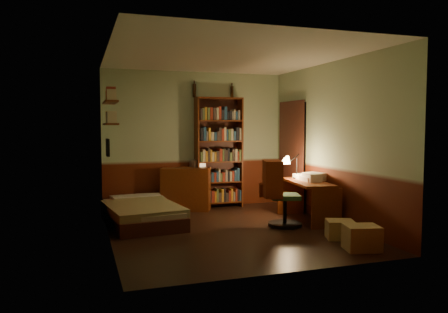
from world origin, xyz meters
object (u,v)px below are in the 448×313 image
object	(u,v)px
desk_lamp	(297,160)
office_chair	(285,193)
bed	(141,206)
mini_stereo	(198,163)
dresser	(186,189)
cardboard_box_b	(340,229)
cardboard_box_a	(362,238)
desk	(307,201)
bookshelf	(219,153)

from	to	relation	value
desk_lamp	office_chair	world-z (taller)	desk_lamp
bed	mini_stereo	size ratio (longest dim) A/B	7.53
dresser	cardboard_box_b	distance (m)	3.14
bed	dresser	world-z (taller)	dresser
cardboard_box_a	cardboard_box_b	world-z (taller)	cardboard_box_a
desk_lamp	cardboard_box_b	world-z (taller)	desk_lamp
office_chair	cardboard_box_b	size ratio (longest dim) A/B	2.84
mini_stereo	desk	size ratio (longest dim) A/B	0.20
desk	cardboard_box_a	world-z (taller)	desk
dresser	office_chair	bearing A→B (deg)	-34.30
bed	mini_stereo	xyz separation A→B (m)	(1.20, 0.95, 0.58)
cardboard_box_b	bed	bearing A→B (deg)	142.97
dresser	desk_lamp	bearing A→B (deg)	-11.78
desk	office_chair	size ratio (longest dim) A/B	1.18
office_chair	dresser	bearing A→B (deg)	139.97
desk_lamp	dresser	bearing A→B (deg)	161.55
dresser	office_chair	xyz separation A→B (m)	(1.16, -1.79, 0.13)
dresser	desk_lamp	xyz separation A→B (m)	(1.69, -1.16, 0.59)
mini_stereo	bookshelf	size ratio (longest dim) A/B	0.12
office_chair	cardboard_box_a	bearing A→B (deg)	-60.43
bookshelf	desk	world-z (taller)	bookshelf
mini_stereo	desk_lamp	world-z (taller)	desk_lamp
desk_lamp	cardboard_box_b	size ratio (longest dim) A/B	1.76
desk_lamp	mini_stereo	bearing A→B (deg)	154.11
desk_lamp	office_chair	bearing A→B (deg)	-114.16
desk	desk_lamp	xyz separation A→B (m)	(0.01, 0.39, 0.66)
cardboard_box_a	cardboard_box_b	xyz separation A→B (m)	(0.06, 0.57, -0.03)
desk_lamp	cardboard_box_b	xyz separation A→B (m)	(-0.13, -1.56, -0.86)
desk_lamp	cardboard_box_a	world-z (taller)	desk_lamp
bed	mini_stereo	distance (m)	1.64
desk	dresser	bearing A→B (deg)	145.18
desk	cardboard_box_b	distance (m)	1.19
bed	bookshelf	bearing A→B (deg)	24.45
cardboard_box_a	cardboard_box_b	bearing A→B (deg)	84.46
desk	office_chair	bearing A→B (deg)	-148.13
mini_stereo	bookshelf	world-z (taller)	bookshelf
desk	office_chair	world-z (taller)	office_chair
mini_stereo	cardboard_box_a	bearing A→B (deg)	-85.72
cardboard_box_b	dresser	bearing A→B (deg)	119.84
bed	desk_lamp	xyz separation A→B (m)	(2.64, -0.33, 0.71)
bed	bookshelf	xyz separation A→B (m)	(1.61, 0.91, 0.78)
bed	office_chair	xyz separation A→B (m)	(2.11, -0.96, 0.25)
bed	bookshelf	world-z (taller)	bookshelf
bed	desk	distance (m)	2.73
desk_lamp	bookshelf	bearing A→B (deg)	145.35
desk	cardboard_box_b	bearing A→B (deg)	-88.54
mini_stereo	desk_lamp	bearing A→B (deg)	-57.57
bookshelf	cardboard_box_b	distance (m)	3.08
mini_stereo	cardboard_box_a	size ratio (longest dim) A/B	0.59
bed	mini_stereo	bearing A→B (deg)	33.37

